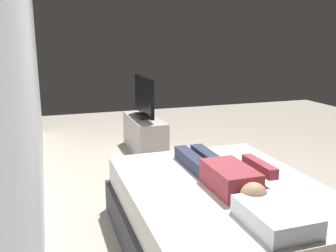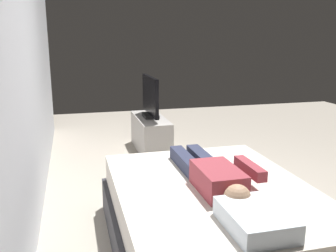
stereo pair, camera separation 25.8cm
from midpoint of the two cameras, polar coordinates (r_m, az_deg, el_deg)
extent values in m
plane|color=#ADA393|center=(3.87, 9.15, -11.71)|extent=(10.00, 10.00, 0.00)
cube|color=silver|center=(3.61, -18.99, 9.03)|extent=(6.40, 0.10, 2.80)
cube|color=#333338|center=(3.05, 9.22, -15.82)|extent=(1.97, 1.52, 0.30)
cube|color=silver|center=(2.93, 9.42, -11.20)|extent=(1.89, 1.44, 0.24)
cube|color=white|center=(2.33, 16.38, -13.53)|extent=(0.48, 0.34, 0.12)
cube|color=#993842|center=(2.76, 10.30, -8.08)|extent=(0.48, 0.28, 0.18)
sphere|color=tan|center=(2.49, 13.52, -10.70)|extent=(0.18, 0.18, 0.18)
cube|color=#2D334C|center=(3.27, 7.60, -5.19)|extent=(0.60, 0.11, 0.11)
cube|color=#2D334C|center=(3.21, 4.94, -5.44)|extent=(0.60, 0.11, 0.11)
cube|color=#993842|center=(2.92, 14.87, -6.27)|extent=(0.40, 0.08, 0.08)
cube|color=black|center=(3.21, 15.01, -6.78)|extent=(0.15, 0.04, 0.02)
cube|color=#B7B2AD|center=(5.45, -1.31, -1.24)|extent=(1.10, 0.40, 0.50)
cube|color=black|center=(5.39, -1.33, 1.59)|extent=(0.32, 0.20, 0.05)
cube|color=black|center=(5.33, -1.35, 4.70)|extent=(0.88, 0.05, 0.54)
camera|label=1|loc=(0.13, -88.17, 0.44)|focal=39.93mm
camera|label=2|loc=(0.13, 91.83, -0.44)|focal=39.93mm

